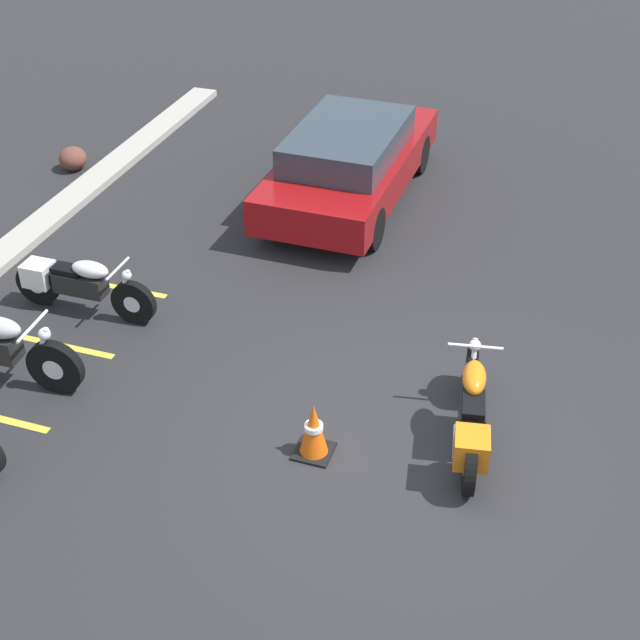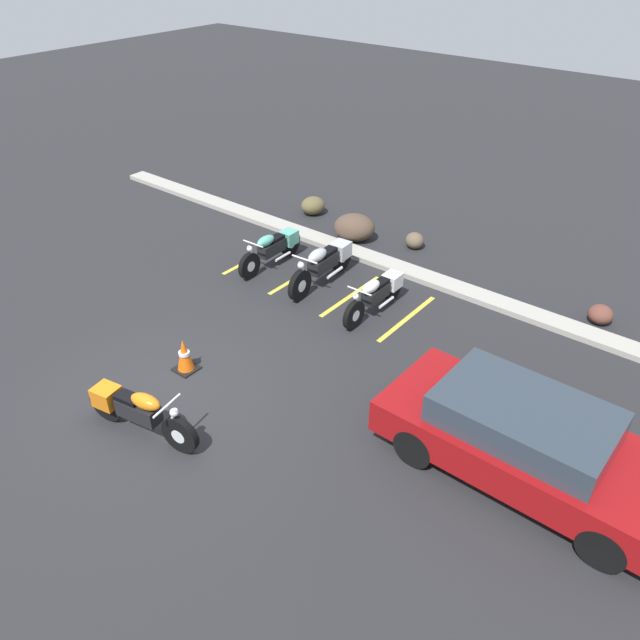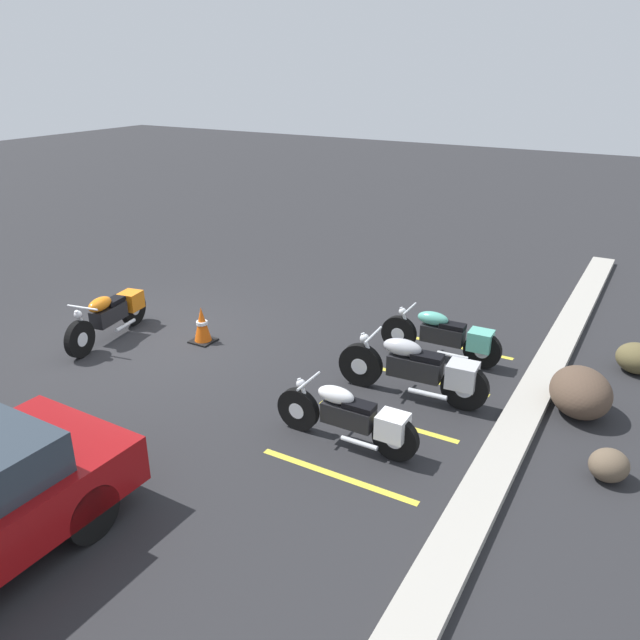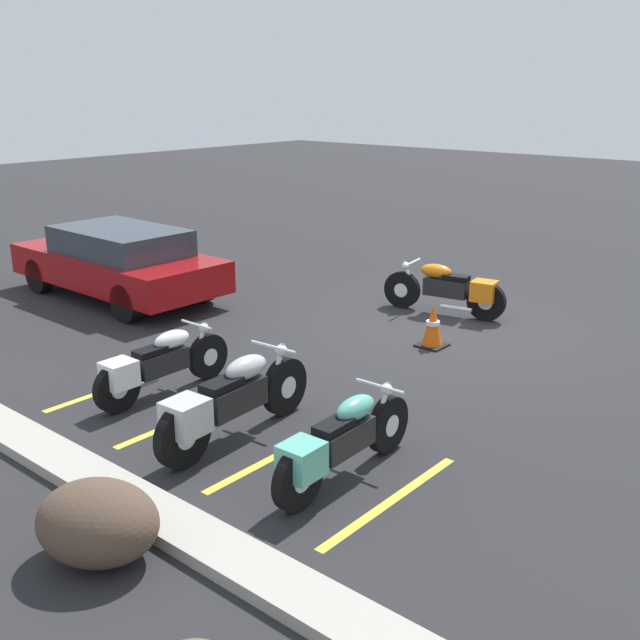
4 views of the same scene
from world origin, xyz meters
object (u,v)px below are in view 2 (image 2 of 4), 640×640
(car_red, at_px, (527,440))
(landscape_rock_2, at_px, (415,240))
(traffic_cone, at_px, (184,356))
(landscape_rock_1, at_px, (601,314))
(motorcycle_orange_featured, at_px, (136,410))
(parked_bike_1, at_px, (325,263))
(landscape_rock_0, at_px, (313,206))
(parked_bike_2, at_px, (377,293))
(landscape_rock_3, at_px, (354,227))
(parked_bike_0, at_px, (273,248))

(car_red, bearing_deg, landscape_rock_2, 134.22)
(landscape_rock_2, xyz_separation_m, traffic_cone, (-0.68, -6.77, 0.11))
(landscape_rock_1, bearing_deg, motorcycle_orange_featured, -121.25)
(car_red, xyz_separation_m, landscape_rock_2, (-5.09, 5.38, -0.48))
(parked_bike_1, relative_size, landscape_rock_0, 3.48)
(motorcycle_orange_featured, relative_size, car_red, 0.49)
(parked_bike_2, relative_size, landscape_rock_0, 3.06)
(landscape_rock_2, bearing_deg, landscape_rock_1, -6.85)
(parked_bike_1, relative_size, traffic_cone, 3.49)
(car_red, distance_m, traffic_cone, 5.94)
(parked_bike_2, distance_m, landscape_rock_0, 5.11)
(landscape_rock_3, relative_size, traffic_cone, 1.56)
(motorcycle_orange_featured, xyz_separation_m, landscape_rock_3, (-1.39, 7.75, -0.11))
(parked_bike_2, relative_size, landscape_rock_3, 1.97)
(landscape_rock_2, relative_size, traffic_cone, 0.72)
(parked_bike_0, relative_size, landscape_rock_1, 4.21)
(motorcycle_orange_featured, xyz_separation_m, car_red, (5.12, 2.93, 0.23))
(landscape_rock_0, xyz_separation_m, traffic_cone, (2.56, -6.80, 0.07))
(landscape_rock_0, bearing_deg, motorcycle_orange_featured, -68.98)
(parked_bike_1, distance_m, landscape_rock_2, 2.80)
(parked_bike_0, bearing_deg, motorcycle_orange_featured, 19.25)
(parked_bike_2, distance_m, landscape_rock_1, 4.48)
(parked_bike_0, height_order, traffic_cone, parked_bike_0)
(landscape_rock_1, bearing_deg, traffic_cone, -130.74)
(parked_bike_1, distance_m, landscape_rock_1, 5.78)
(landscape_rock_0, xyz_separation_m, landscape_rock_3, (1.81, -0.59, 0.10))
(parked_bike_1, bearing_deg, motorcycle_orange_featured, 3.10)
(motorcycle_orange_featured, distance_m, parked_bike_0, 5.91)
(parked_bike_2, bearing_deg, parked_bike_1, -100.15)
(traffic_cone, bearing_deg, landscape_rock_3, 96.83)
(landscape_rock_0, bearing_deg, traffic_cone, -69.39)
(traffic_cone, bearing_deg, motorcycle_orange_featured, -67.20)
(parked_bike_1, bearing_deg, car_red, 61.48)
(landscape_rock_0, bearing_deg, parked_bike_0, -68.60)
(parked_bike_0, xyz_separation_m, car_red, (7.22, -2.59, 0.25))
(parked_bike_0, distance_m, landscape_rock_3, 2.34)
(motorcycle_orange_featured, height_order, parked_bike_1, parked_bike_1)
(parked_bike_0, distance_m, car_red, 7.67)
(parked_bike_1, distance_m, car_red, 6.37)
(parked_bike_1, height_order, landscape_rock_3, parked_bike_1)
(landscape_rock_0, bearing_deg, landscape_rock_3, -18.03)
(car_red, height_order, landscape_rock_2, car_red)
(parked_bike_1, relative_size, car_red, 0.53)
(landscape_rock_3, bearing_deg, parked_bike_1, -71.07)
(landscape_rock_2, bearing_deg, car_red, -46.62)
(motorcycle_orange_featured, xyz_separation_m, parked_bike_1, (-0.66, 5.61, 0.03))
(parked_bike_2, bearing_deg, landscape_rock_0, -126.23)
(landscape_rock_1, relative_size, landscape_rock_3, 0.48)
(motorcycle_orange_featured, height_order, landscape_rock_3, motorcycle_orange_featured)
(landscape_rock_3, xyz_separation_m, traffic_cone, (0.74, -6.21, -0.03))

